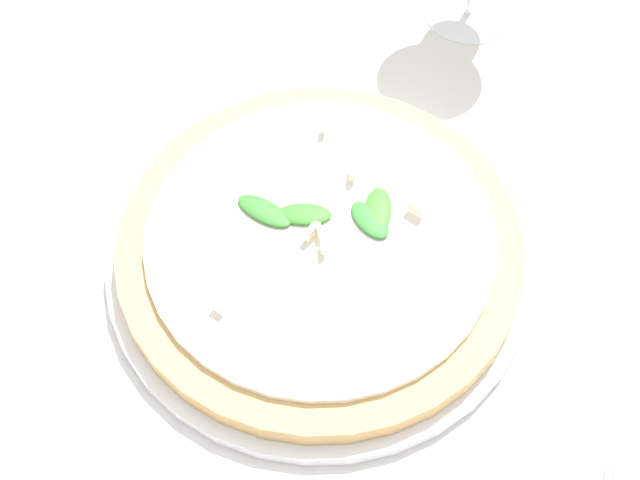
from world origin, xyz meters
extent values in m
plane|color=silver|center=(0.00, 0.00, 0.00)|extent=(6.00, 6.00, 0.00)
cylinder|color=white|center=(0.02, 0.02, 0.01)|extent=(0.32, 0.32, 0.01)
cylinder|color=tan|center=(0.02, 0.02, 0.02)|extent=(0.30, 0.30, 0.02)
cylinder|color=silver|center=(0.02, 0.02, 0.03)|extent=(0.26, 0.26, 0.01)
ellipsoid|color=#327F30|center=(0.00, -0.01, 0.04)|extent=(0.04, 0.03, 0.01)
ellipsoid|color=#367A29|center=(0.04, 0.01, 0.04)|extent=(0.04, 0.04, 0.01)
ellipsoid|color=#34782C|center=(0.07, 0.03, 0.04)|extent=(0.05, 0.02, 0.01)
ellipsoid|color=#3B7629|center=(0.00, -0.02, 0.04)|extent=(0.04, 0.05, 0.01)
cube|color=#EFE5C6|center=(0.03, -0.04, 0.04)|extent=(0.01, 0.01, 0.01)
cube|color=#EFE5C6|center=(0.04, 0.11, 0.04)|extent=(0.01, 0.00, 0.01)
cube|color=#EFE5C6|center=(0.08, -0.06, 0.04)|extent=(0.01, 0.01, 0.01)
cube|color=#EFE5C6|center=(0.01, 0.03, 0.04)|extent=(0.01, 0.01, 0.01)
cube|color=#EFE5C6|center=(0.03, 0.03, 0.04)|extent=(0.01, 0.01, 0.01)
cube|color=#EFE5C6|center=(-0.02, -0.04, 0.04)|extent=(0.01, 0.00, 0.01)
cube|color=#EFE5C6|center=(0.02, 0.02, 0.04)|extent=(0.01, 0.01, 0.01)
cylinder|color=white|center=(0.08, -0.28, 0.00)|extent=(0.08, 0.08, 0.00)
camera|label=1|loc=(-0.19, 0.30, 0.58)|focal=50.00mm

